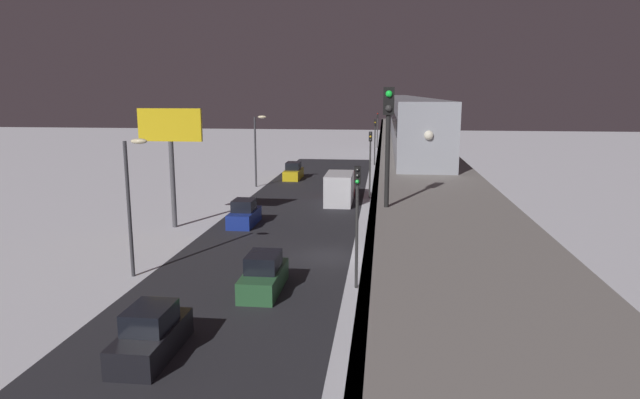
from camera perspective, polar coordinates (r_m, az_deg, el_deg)
The scene contains 17 objects.
ground_plane at distance 34.67m, azimuth 0.92°, elevation -5.87°, with size 240.00×240.00×0.00m, color white.
avenue_asphalt at distance 35.30m, azimuth -5.79°, elevation -5.61°, with size 11.00×101.80×0.01m, color #28282D.
elevated_railway at distance 33.42m, azimuth 9.92°, elevation 2.72°, with size 5.00×101.80×6.21m.
subway_train at distance 63.35m, azimuth 8.57°, elevation 8.97°, with size 2.94×74.07×3.40m.
rail_signal at distance 18.58m, azimuth 7.03°, elevation 7.48°, with size 0.36×0.41×4.00m.
sedan_black at distance 22.99m, azimuth -16.97°, elevation -13.23°, with size 1.80×4.41×1.97m.
sedan_yellow at distance 65.60m, azimuth -2.76°, elevation 2.84°, with size 1.80×4.72×1.97m.
sedan_blue_2 at distance 43.06m, azimuth -7.80°, elevation -1.54°, with size 1.80×4.18×1.97m.
sedan_green at distance 28.82m, azimuth -5.81°, elevation -7.80°, with size 1.80×4.54×1.97m.
box_truck at distance 51.69m, azimuth 2.08°, elevation 1.26°, with size 2.40×7.40×2.80m.
traffic_light_near at distance 28.21m, azimuth 3.84°, elevation -1.01°, with size 0.32×0.44×6.40m.
traffic_light_mid at distance 53.07m, azimuth 5.19°, elevation 4.59°, with size 0.32×0.44×6.40m.
traffic_light_far at distance 78.12m, azimuth 5.68°, elevation 6.60°, with size 0.32×0.44×6.40m.
traffic_light_distant at distance 103.23m, azimuth 5.93°, elevation 7.64°, with size 0.32×0.44×6.40m.
commercial_billboard at distance 42.47m, azimuth -15.13°, elevation 6.24°, with size 4.80×0.36×8.90m.
street_lamp_near at distance 31.53m, azimuth -18.79°, elevation 0.84°, with size 1.35×0.44×7.65m.
street_lamp_far at distance 59.80m, azimuth -6.47°, elevation 5.87°, with size 1.35×0.44×7.65m.
Camera 1 is at (-3.27, 33.03, 10.03)m, focal length 31.12 mm.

